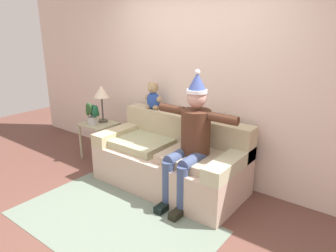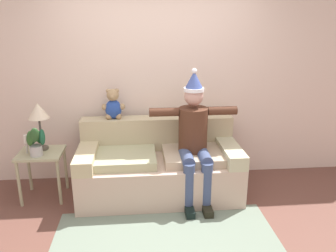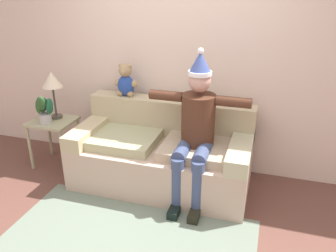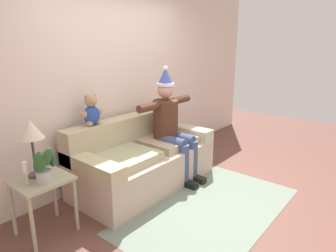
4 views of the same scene
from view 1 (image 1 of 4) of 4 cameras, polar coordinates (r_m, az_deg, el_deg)
The scene contains 10 objects.
ground_plane at distance 3.53m, azimuth -9.63°, elevation -16.65°, with size 10.00×10.00×0.00m, color brown.
back_wall at distance 4.16m, azimuth 5.24°, elevation 8.99°, with size 7.00×0.10×2.70m, color beige.
couch at distance 4.01m, azimuth 0.66°, elevation -6.25°, with size 1.91×0.93×0.88m.
person_seated at distance 3.51m, azimuth 4.27°, elevation -2.11°, with size 1.02×0.77×1.55m.
teddy_bear at distance 4.33m, azimuth -2.76°, elevation 5.37°, with size 0.29×0.17×0.38m.
side_table at distance 4.86m, azimuth -12.58°, elevation -0.61°, with size 0.50×0.45×0.58m.
table_lamp at distance 4.78m, azimuth -12.19°, elevation 5.91°, with size 0.24×0.24×0.57m.
potted_plant at distance 4.73m, azimuth -13.77°, elevation 2.27°, with size 0.23×0.27×0.37m.
candle_tall at distance 4.89m, azimuth -14.03°, elevation 2.39°, with size 0.04×0.04×0.22m.
area_rug at distance 3.50m, azimuth -10.33°, elevation -16.98°, with size 2.21×1.28×0.01m, color slate.
Camera 1 is at (2.19, -1.93, 1.98)m, focal length 33.06 mm.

